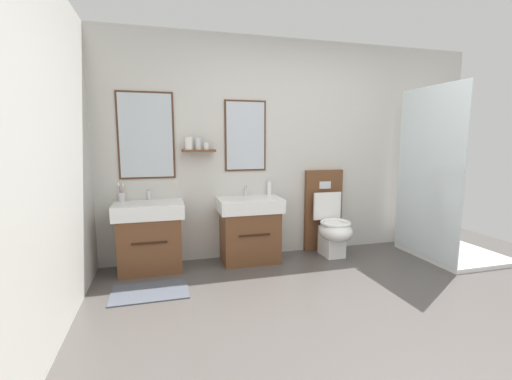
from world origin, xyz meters
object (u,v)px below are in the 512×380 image
object	(u,v)px
vanity_sink_right	(250,228)
toilet	(329,223)
vanity_sink_left	(150,235)
shower_tray	(444,222)
soap_dispenser	(269,188)
toothbrush_cup	(122,196)

from	to	relation	value
vanity_sink_right	toilet	xyz separation A→B (m)	(0.98, -0.01, -0.00)
toilet	vanity_sink_left	bearing A→B (deg)	179.65
vanity_sink_left	vanity_sink_right	size ratio (longest dim) A/B	1.00
vanity_sink_right	toilet	size ratio (longest dim) A/B	0.72
vanity_sink_right	shower_tray	distance (m)	2.26
toilet	shower_tray	world-z (taller)	shower_tray
soap_dispenser	shower_tray	world-z (taller)	shower_tray
toothbrush_cup	shower_tray	bearing A→B (deg)	-10.22
toothbrush_cup	shower_tray	world-z (taller)	shower_tray
toothbrush_cup	shower_tray	size ratio (longest dim) A/B	0.10
vanity_sink_right	soap_dispenser	world-z (taller)	soap_dispenser
soap_dispenser	shower_tray	distance (m)	2.06
vanity_sink_right	toothbrush_cup	bearing A→B (deg)	173.73
vanity_sink_right	toothbrush_cup	size ratio (longest dim) A/B	3.61
vanity_sink_left	vanity_sink_right	xyz separation A→B (m)	(1.08, 0.00, 0.00)
vanity_sink_right	vanity_sink_left	bearing A→B (deg)	180.00
vanity_sink_left	soap_dispenser	size ratio (longest dim) A/B	3.77
vanity_sink_left	toothbrush_cup	world-z (taller)	toothbrush_cup
toothbrush_cup	toilet	bearing A→B (deg)	-3.95
vanity_sink_right	toilet	distance (m)	0.98
toilet	soap_dispenser	world-z (taller)	toilet
vanity_sink_right	shower_tray	xyz separation A→B (m)	(2.20, -0.49, 0.04)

